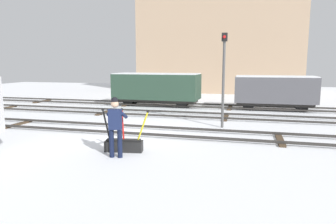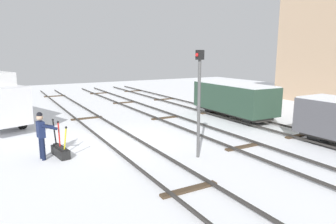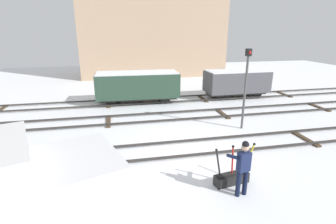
# 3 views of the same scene
# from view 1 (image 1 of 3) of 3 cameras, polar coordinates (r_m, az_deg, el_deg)

# --- Properties ---
(ground_plane) EXTENTS (60.00, 60.00, 0.00)m
(ground_plane) POSITION_cam_1_polar(r_m,az_deg,el_deg) (13.16, -6.37, -3.75)
(ground_plane) COLOR white
(track_main_line) EXTENTS (44.00, 1.94, 0.18)m
(track_main_line) POSITION_cam_1_polar(r_m,az_deg,el_deg) (13.14, -6.38, -3.27)
(track_main_line) COLOR #2D2B28
(track_main_line) RESTS_ON ground_plane
(track_siding_near) EXTENTS (44.00, 1.94, 0.18)m
(track_siding_near) POSITION_cam_1_polar(r_m,az_deg,el_deg) (17.27, -1.14, -0.30)
(track_siding_near) COLOR #2D2B28
(track_siding_near) RESTS_ON ground_plane
(track_siding_far) EXTENTS (44.00, 1.94, 0.18)m
(track_siding_far) POSITION_cam_1_polar(r_m,az_deg,el_deg) (20.91, 1.67, 1.31)
(track_siding_far) COLOR #2D2B28
(track_siding_far) RESTS_ON ground_plane
(switch_lever_frame) EXTENTS (1.56, 0.55, 1.45)m
(switch_lever_frame) POSITION_cam_1_polar(r_m,az_deg,el_deg) (10.33, -8.16, -5.90)
(switch_lever_frame) COLOR black
(switch_lever_frame) RESTS_ON ground_plane
(rail_worker) EXTENTS (0.62, 0.75, 1.88)m
(rail_worker) POSITION_cam_1_polar(r_m,az_deg,el_deg) (9.58, -9.68, -2.03)
(rail_worker) COLOR #111831
(rail_worker) RESTS_ON ground_plane
(signal_post) EXTENTS (0.24, 0.32, 4.20)m
(signal_post) POSITION_cam_1_polar(r_m,az_deg,el_deg) (13.98, 10.24, 7.43)
(signal_post) COLOR #4C4C4C
(signal_post) RESTS_ON ground_plane
(apartment_building) EXTENTS (16.33, 6.26, 10.67)m
(apartment_building) POSITION_cam_1_polar(r_m,az_deg,el_deg) (33.04, 9.45, 13.08)
(apartment_building) COLOR tan
(apartment_building) RESTS_ON ground_plane
(freight_car_near_switch) EXTENTS (4.85, 2.12, 2.13)m
(freight_car_near_switch) POSITION_cam_1_polar(r_m,az_deg,el_deg) (20.34, 19.11, 3.83)
(freight_car_near_switch) COLOR #2D2B28
(freight_car_near_switch) RESTS_ON ground_plane
(freight_car_far_end) EXTENTS (5.87, 2.36, 2.24)m
(freight_car_far_end) POSITION_cam_1_polar(r_m,az_deg,el_deg) (21.16, -2.13, 4.64)
(freight_car_far_end) COLOR #2D2B28
(freight_car_far_end) RESTS_ON ground_plane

